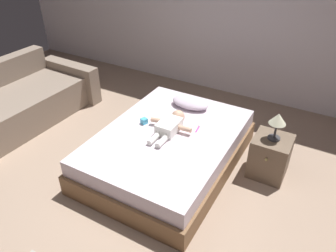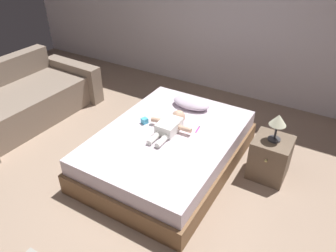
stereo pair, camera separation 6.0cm
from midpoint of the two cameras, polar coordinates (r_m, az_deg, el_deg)
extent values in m
plane|color=gray|center=(3.44, -10.36, -13.51)|extent=(8.00, 8.00, 0.00)
cube|color=silver|center=(5.12, 10.47, 19.98)|extent=(8.00, 0.12, 2.67)
cube|color=brown|center=(3.79, -0.45, -5.17)|extent=(1.44, 1.99, 0.24)
cube|color=silver|center=(3.66, -0.47, -2.54)|extent=(1.39, 1.92, 0.19)
ellipsoid|color=silver|center=(4.08, 3.51, 4.13)|extent=(0.48, 0.28, 0.12)
cube|color=white|center=(3.60, -0.29, -0.08)|extent=(0.21, 0.30, 0.13)
sphere|color=#D4A688|center=(3.75, 1.34, 1.67)|extent=(0.16, 0.16, 0.16)
cylinder|color=#D4A688|center=(3.71, -2.29, 0.99)|extent=(0.17, 0.09, 0.06)
cylinder|color=#D4A688|center=(3.56, 2.50, -0.49)|extent=(0.16, 0.06, 0.06)
cylinder|color=white|center=(3.47, -2.99, -2.21)|extent=(0.06, 0.20, 0.06)
cylinder|color=white|center=(3.43, -1.53, -2.70)|extent=(0.06, 0.20, 0.06)
cube|color=#BE3BA5|center=(3.68, 4.78, -0.54)|extent=(0.03, 0.13, 0.01)
cube|color=white|center=(3.72, 5.09, 0.12)|extent=(0.02, 0.03, 0.01)
cube|color=gray|center=(4.93, -24.34, 2.91)|extent=(0.85, 1.64, 0.44)
cube|color=gray|center=(5.38, -16.97, 7.79)|extent=(1.01, 0.23, 0.57)
cube|color=brown|center=(3.74, 17.12, -5.15)|extent=(0.40, 0.40, 0.48)
sphere|color=tan|center=(3.51, 16.50, -5.73)|extent=(0.03, 0.03, 0.03)
cylinder|color=#333338|center=(3.60, 17.76, -2.03)|extent=(0.13, 0.13, 0.02)
cylinder|color=#333338|center=(3.55, 18.03, -0.75)|extent=(0.02, 0.02, 0.17)
cone|color=beige|center=(3.47, 18.44, 1.24)|extent=(0.18, 0.18, 0.12)
cube|color=#45B1D9|center=(3.77, -4.70, 0.88)|extent=(0.09, 0.09, 0.07)
camera|label=1|loc=(0.03, -90.48, -0.32)|focal=34.46mm
camera|label=2|loc=(0.03, 89.52, 0.32)|focal=34.46mm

